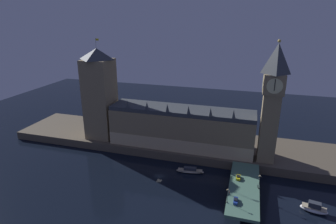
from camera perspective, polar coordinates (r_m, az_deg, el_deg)
The scene contains 14 objects.
ground_plane at distance 153.90m, azimuth -1.83°, elevation -12.98°, with size 400.00×400.00×0.00m, color black.
embankment at distance 185.62m, azimuth 1.99°, elevation -6.21°, with size 220.00×42.00×5.06m.
parliament_hall at distance 171.32m, azimuth 2.66°, elevation -3.12°, with size 86.63×20.38×29.01m.
clock_tower at distance 155.79m, azimuth 20.38°, elevation 2.25°, with size 10.98×11.09×65.60m.
victoria_tower at distance 185.08m, azimuth -13.67°, elevation 3.59°, with size 17.33×17.33×63.83m.
bridge at distance 141.61m, azimuth 15.15°, elevation -14.85°, with size 13.86×46.00×5.56m.
car_northbound_lead at distance 145.51m, azimuth 14.09°, elevation -12.75°, with size 2.08×4.27×1.58m.
car_northbound_trail at distance 129.45m, azimuth 13.58°, elevation -17.09°, with size 1.89×4.75×1.58m.
pedestrian_near_rail at distance 133.24m, azimuth 12.37°, elevation -15.77°, with size 0.38×0.38×1.66m.
pedestrian_mid_walk at distance 141.19m, azimuth 17.78°, elevation -14.14°, with size 0.38×0.38×1.60m.
street_lamp_near at distance 126.27m, azimuth 12.04°, elevation -16.02°, with size 1.34×0.60×6.86m.
street_lamp_mid at distance 138.73m, azimuth 18.10°, elevation -13.05°, with size 1.34×0.60×7.13m.
boat_upstream at distance 157.30m, azimuth 4.50°, elevation -11.78°, with size 15.48×5.57×3.14m.
boat_downstream at distance 144.31m, azimuth 27.55°, elevation -16.98°, with size 11.73×6.35×4.79m.
Camera 1 is at (42.03, -123.77, 81.23)m, focal length 30.00 mm.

